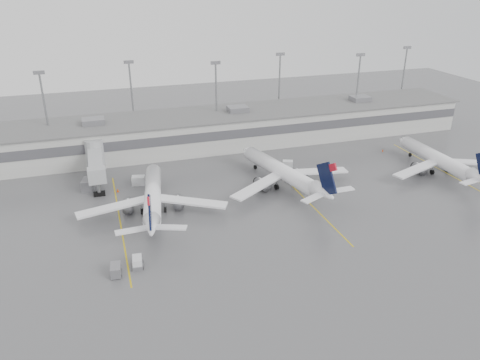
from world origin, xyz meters
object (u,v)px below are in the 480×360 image
object	(u,v)px
jet_mid_left	(153,197)
baggage_tug	(137,263)
jet_mid_right	(284,172)
jet_far_right	(440,160)

from	to	relation	value
jet_mid_left	baggage_tug	world-z (taller)	jet_mid_left
jet_mid_left	baggage_tug	distance (m)	17.72
jet_mid_right	jet_far_right	distance (m)	35.42
jet_mid_left	jet_far_right	size ratio (longest dim) A/B	1.02
jet_far_right	baggage_tug	world-z (taller)	jet_far_right
jet_far_right	jet_mid_left	bearing A→B (deg)	-179.70
jet_mid_right	jet_far_right	world-z (taller)	jet_mid_right
jet_far_right	baggage_tug	bearing A→B (deg)	-165.53
jet_mid_right	jet_far_right	size ratio (longest dim) A/B	1.05
baggage_tug	jet_mid_left	bearing A→B (deg)	79.57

